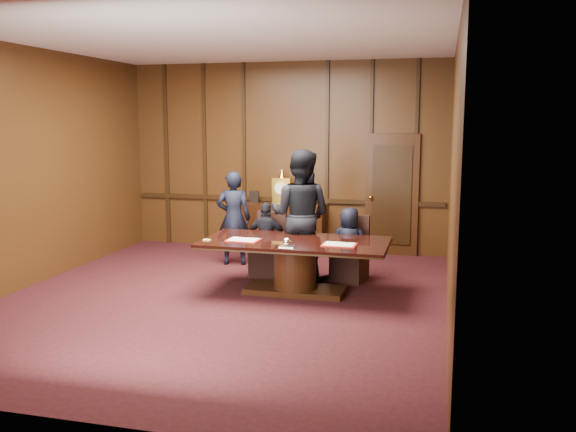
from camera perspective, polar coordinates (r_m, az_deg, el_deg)
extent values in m
plane|color=black|center=(8.47, -6.29, -7.80)|extent=(7.00, 7.00, 0.00)
plane|color=silver|center=(8.18, -6.73, 16.38)|extent=(7.00, 7.00, 0.00)
cube|color=black|center=(11.47, -0.26, 5.54)|extent=(6.00, 0.04, 3.50)
cube|color=black|center=(5.05, -20.73, 0.57)|extent=(6.00, 0.04, 3.50)
cube|color=black|center=(9.62, -23.49, 4.14)|extent=(0.04, 7.00, 3.50)
cube|color=black|center=(7.61, 15.16, 3.49)|extent=(0.04, 7.00, 3.50)
cube|color=black|center=(11.52, -0.30, 1.56)|extent=(5.90, 0.05, 0.08)
cube|color=black|center=(11.16, 9.68, 1.96)|extent=(0.95, 0.06, 2.20)
sphere|color=gold|center=(11.13, 7.75, 1.73)|extent=(0.08, 0.08, 0.08)
cube|color=black|center=(11.39, -0.56, -1.07)|extent=(1.60, 0.45, 0.90)
cube|color=black|center=(11.67, -3.89, -2.95)|extent=(0.12, 0.40, 0.06)
cube|color=black|center=(11.32, 2.87, -3.31)|extent=(0.12, 0.40, 0.06)
cube|color=gold|center=(11.29, -0.57, 2.38)|extent=(0.34, 0.18, 0.48)
cylinder|color=white|center=(11.19, -0.70, 2.63)|extent=(0.22, 0.03, 0.22)
cone|color=gold|center=(11.26, -0.57, 4.00)|extent=(0.14, 0.14, 0.16)
cube|color=black|center=(11.48, -3.20, 1.82)|extent=(0.18, 0.04, 0.22)
cube|color=#C15B16|center=(11.22, 1.93, 1.40)|extent=(0.22, 0.12, 0.12)
cube|color=black|center=(8.74, 0.65, -6.94)|extent=(1.40, 0.60, 0.08)
cylinder|color=black|center=(8.65, 0.65, -4.71)|extent=(0.60, 0.60, 0.62)
cube|color=black|center=(8.58, 0.66, -2.63)|extent=(2.62, 1.32, 0.02)
cube|color=black|center=(8.58, 0.66, -2.50)|extent=(2.60, 1.30, 0.06)
cube|color=#B11E10|center=(8.59, -4.21, -2.27)|extent=(0.47, 0.35, 0.01)
cube|color=white|center=(8.59, -4.21, -2.21)|extent=(0.41, 0.29, 0.01)
cube|color=#B11E10|center=(8.28, 4.82, -2.70)|extent=(0.47, 0.34, 0.01)
cube|color=white|center=(8.28, 4.82, -2.64)|extent=(0.41, 0.29, 0.01)
cube|color=white|center=(8.14, -0.09, -2.86)|extent=(0.20, 0.14, 0.01)
ellipsoid|color=white|center=(8.13, -0.09, -2.46)|extent=(0.13, 0.13, 0.10)
cube|color=#E7CF71|center=(8.65, -7.60, -2.23)|extent=(0.11, 0.09, 0.01)
cube|color=black|center=(9.65, -1.91, -4.25)|extent=(0.51, 0.51, 0.46)
cube|color=black|center=(9.75, -1.51, -1.17)|extent=(0.48, 0.09, 0.55)
cylinder|color=black|center=(9.55, -3.40, -5.11)|extent=(0.04, 0.04, 0.23)
cylinder|color=black|center=(9.81, -0.45, -4.71)|extent=(0.04, 0.04, 0.23)
cube|color=black|center=(9.38, 5.76, -4.68)|extent=(0.57, 0.57, 0.46)
cube|color=black|center=(9.47, 6.25, -1.52)|extent=(0.48, 0.16, 0.55)
cylinder|color=black|center=(9.25, 4.33, -5.59)|extent=(0.04, 0.04, 0.23)
cylinder|color=black|center=(9.58, 7.12, -5.13)|extent=(0.04, 0.04, 0.23)
imported|color=black|center=(9.53, -2.01, -2.22)|extent=(0.71, 0.34, 1.17)
imported|color=black|center=(9.26, 5.75, -2.69)|extent=(0.59, 0.42, 1.14)
imported|color=black|center=(10.33, -5.11, -0.19)|extent=(0.66, 0.51, 1.60)
imported|color=black|center=(9.28, 1.17, 0.07)|extent=(1.05, 0.86, 2.00)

